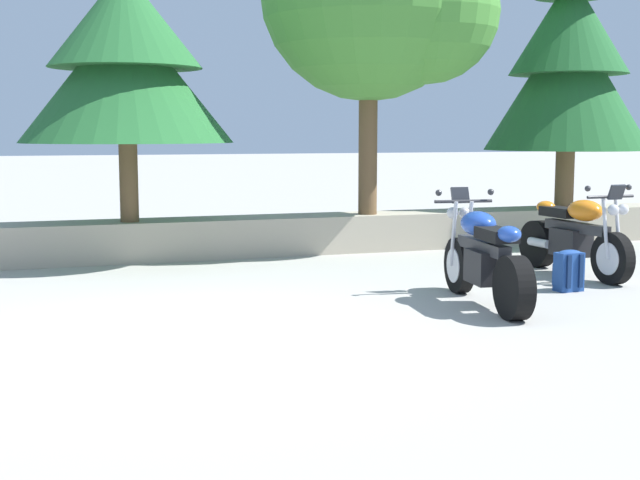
# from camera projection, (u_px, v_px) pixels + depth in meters

# --- Properties ---
(ground_plane) EXTENTS (120.00, 120.00, 0.00)m
(ground_plane) POSITION_uv_depth(u_px,v_px,m) (190.00, 337.00, 7.61)
(ground_plane) COLOR #A3A099
(stone_wall) EXTENTS (36.00, 0.80, 0.55)m
(stone_wall) POSITION_uv_depth(u_px,v_px,m) (130.00, 241.00, 12.09)
(stone_wall) COLOR #A89E89
(stone_wall) RESTS_ON ground
(motorcycle_blue_centre) EXTENTS (0.67, 2.06, 1.18)m
(motorcycle_blue_centre) POSITION_uv_depth(u_px,v_px,m) (484.00, 259.00, 8.95)
(motorcycle_blue_centre) COLOR black
(motorcycle_blue_centre) RESTS_ON ground
(motorcycle_orange_far_right) EXTENTS (0.67, 2.07, 1.18)m
(motorcycle_orange_far_right) POSITION_uv_depth(u_px,v_px,m) (575.00, 237.00, 10.78)
(motorcycle_orange_far_right) COLOR black
(motorcycle_orange_far_right) RESTS_ON ground
(rider_backpack) EXTENTS (0.31, 0.27, 0.47)m
(rider_backpack) POSITION_uv_depth(u_px,v_px,m) (568.00, 270.00, 9.76)
(rider_backpack) COLOR navy
(rider_backpack) RESTS_ON ground
(pine_tree_far_left) EXTENTS (2.87, 2.87, 3.40)m
(pine_tree_far_left) POSITION_uv_depth(u_px,v_px,m) (126.00, 60.00, 11.68)
(pine_tree_far_left) COLOR brown
(pine_tree_far_left) RESTS_ON stone_wall
(pine_tree_mid_right) EXTENTS (2.61, 2.61, 4.29)m
(pine_tree_mid_right) POSITION_uv_depth(u_px,v_px,m) (569.00, 61.00, 13.77)
(pine_tree_mid_right) COLOR brown
(pine_tree_mid_right) RESTS_ON stone_wall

